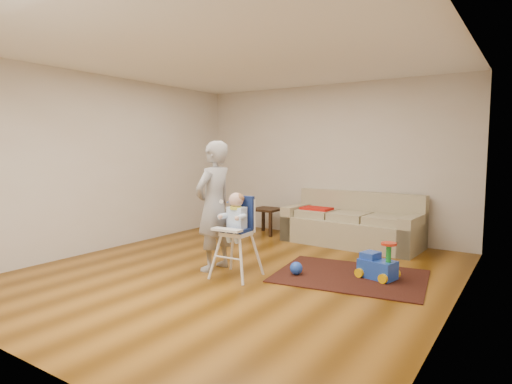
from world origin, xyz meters
The scene contains 9 objects.
ground centered at (0.00, 0.00, 0.00)m, with size 5.50×5.50×0.00m, color #512E06.
room_envelope centered at (0.00, 0.53, 1.88)m, with size 5.04×5.52×2.72m.
sofa centered at (0.61, 2.30, 0.43)m, with size 2.25×1.03×0.85m.
side_table centered at (-1.02, 2.31, 0.24)m, with size 0.48×0.48×0.48m, color black, non-canonical shape.
area_rug centered at (1.26, 0.61, 0.01)m, with size 1.78×1.33×0.01m, color black.
ride_on_toy centered at (1.57, 0.70, 0.25)m, with size 0.42×0.30×0.46m, color blue, non-canonical shape.
toy_ball centered at (0.68, 0.27, 0.09)m, with size 0.16×0.16×0.16m, color blue.
high_chair centered at (0.09, -0.18, 0.51)m, with size 0.52×0.52×1.06m.
adult centered at (-0.34, -0.07, 0.84)m, with size 0.61×0.40×1.68m, color gray.
Camera 1 is at (3.13, -4.34, 1.58)m, focal length 30.00 mm.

